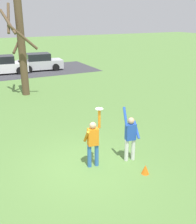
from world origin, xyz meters
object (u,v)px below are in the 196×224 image
frisbee_disc (99,109)px  parked_car_silver (40,62)px  parked_car_white (3,65)px  field_cone_orange (145,169)px  person_defender (130,135)px  person_catcher (93,141)px  bare_tree_tall (21,46)px

frisbee_disc → parked_car_silver: frisbee_disc is taller
parked_car_white → field_cone_orange: parked_car_white is taller
parked_car_white → person_defender: bearing=-79.9°
person_defender → frisbee_disc: 1.60m
person_catcher → frisbee_disc: bearing=-0.0°
parked_car_silver → field_cone_orange: 19.26m
bare_tree_tall → field_cone_orange: bare_tree_tall is taller
person_defender → person_catcher: bearing=-0.0°
field_cone_orange → frisbee_disc: bearing=133.2°
parked_car_silver → field_cone_orange: (-1.78, -19.17, -0.57)m
parked_car_white → field_cone_orange: bearing=-80.3°
person_defender → bare_tree_tall: bare_tree_tall is taller
person_catcher → person_defender: 1.38m
bare_tree_tall → parked_car_silver: bearing=67.9°
parked_car_silver → bare_tree_tall: (-3.20, -7.90, 2.40)m
person_defender → bare_tree_tall: bearing=-72.6°
person_catcher → person_defender: size_ratio=1.02×
person_catcher → parked_car_silver: (3.11, 17.95, -0.25)m
person_defender → frisbee_disc: size_ratio=8.15×
person_defender → field_cone_orange: size_ratio=6.38×
frisbee_disc → field_cone_orange: frisbee_disc is taller
frisbee_disc → parked_car_white: (-0.47, 17.87, -1.37)m
person_defender → parked_car_white: bearing=-75.6°
person_catcher → frisbee_disc: (0.22, -0.04, 1.11)m
person_catcher → field_cone_orange: bearing=-33.1°
person_defender → parked_car_silver: person_defender is taller
parked_car_silver → bare_tree_tall: 8.85m
parked_car_silver → field_cone_orange: size_ratio=13.25×
person_catcher → frisbee_disc: 1.13m
person_defender → field_cone_orange: person_defender is taller
parked_car_white → frisbee_disc: bearing=-83.5°
person_catcher → parked_car_silver: person_catcher is taller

